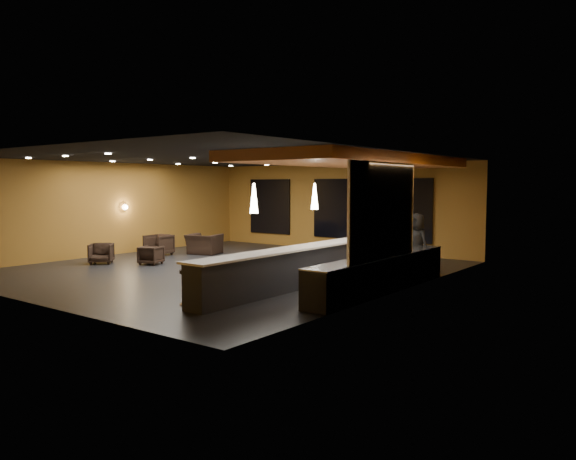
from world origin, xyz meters
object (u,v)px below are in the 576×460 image
Objects in this scene: bar_stool_1 at (234,275)px; bar_stool_4 at (320,255)px; pendant_2 at (361,195)px; pendant_1 at (315,196)px; bar_stool_0 at (188,282)px; pendant_0 at (254,198)px; staff_b at (396,244)px; bar_stool_3 at (301,262)px; column at (385,213)px; armchair_c at (159,245)px; bar_stool_5 at (347,252)px; staff_a at (377,246)px; bar_counter at (304,267)px; staff_c at (416,244)px; bar_stool_2 at (262,267)px; armchair_a at (101,253)px; armchair_b at (151,255)px; prep_counter at (380,274)px; armchair_d at (204,244)px.

bar_stool_4 is (-0.16, 4.01, 0.07)m from bar_stool_1.
pendant_2 is at bearing 81.59° from bar_stool_1.
pendant_1 reaches higher than bar_stool_0.
pendant_0 is 5.89m from staff_b.
bar_stool_3 is (-0.66, -2.20, -1.87)m from pendant_2.
column is 6.69m from bar_stool_1.
pendant_1 reaches higher than staff_b.
armchair_c reaches higher than bar_stool_3.
armchair_c is 7.50m from bar_stool_5.
bar_stool_0 is at bearing -120.68° from staff_a.
pendant_0 is at bearing -90.00° from bar_counter.
staff_b is 5.80m from bar_stool_1.
staff_c is 2.49× the size of bar_stool_1.
bar_counter is at bearing -126.87° from staff_a.
bar_stool_0 is at bearing -94.67° from column.
bar_stool_4 is (-0.16, 2.90, 0.02)m from bar_stool_2.
armchair_a is 8.25m from bar_stool_5.
pendant_2 is at bearing -174.99° from armchair_b.
column reaches higher than prep_counter.
armchair_b is (-6.37, -2.85, -2.04)m from pendant_2.
armchair_b is at bearing 147.58° from bar_stool_0.
pendant_0 reaches higher than bar_stool_5.
staff_b is (-0.02, 1.29, -0.06)m from staff_a.
staff_c reaches higher than armchair_d.
pendant_2 is 0.86× the size of bar_stool_5.
bar_stool_3 is (6.34, -2.42, 0.10)m from armchair_d.
bar_stool_5 is (-0.73, 5.40, -1.83)m from pendant_0.
column is 1.60m from staff_b.
armchair_c is 1.70m from armchair_d.
pendant_2 is 6.77m from bar_stool_0.
bar_stool_3 is at bearing -31.59° from armchair_a.
armchair_a is at bearing -154.50° from pendant_2.
prep_counter is at bearing 56.24° from bar_stool_0.
staff_c reaches higher than bar_stool_3.
bar_stool_0 reaches higher than armchair_d.
bar_stool_3 is at bearing -106.68° from pendant_2.
bar_stool_1 is 5.33m from bar_stool_5.
column is at bearing 135.26° from staff_b.
pendant_1 is 1.00× the size of pendant_2.
pendant_1 is at bearing 164.06° from armchair_b.
armchair_a is 0.94× the size of bar_stool_5.
bar_stool_2 is (7.13, -0.07, 0.18)m from armchair_a.
pendant_2 is at bearing 163.73° from armchair_d.
armchair_c is (-8.08, -2.69, -1.35)m from column.
column is at bearing 116.00° from prep_counter.
bar_stool_3 is at bearing 88.54° from bar_stool_1.
bar_stool_5 is (-0.73, 2.90, -1.83)m from pendant_1.
staff_a reaches higher than armchair_c.
bar_stool_5 is (5.64, 3.25, 0.21)m from armchair_b.
bar_counter is at bearing 48.49° from bar_stool_2.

